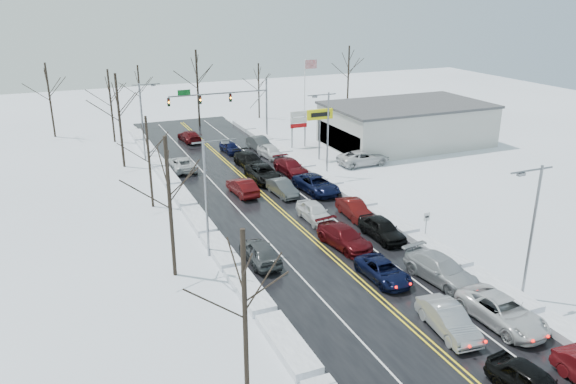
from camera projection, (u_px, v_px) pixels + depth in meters
name	position (u px, v px, depth m)	size (l,w,h in m)	color
ground	(291.00, 220.00, 48.86)	(160.00, 160.00, 0.00)	white
road_surface	(283.00, 212.00, 50.59)	(14.00, 84.00, 0.01)	black
snow_bank_left	(200.00, 225.00, 47.78)	(1.64, 72.00, 0.55)	white
snow_bank_right	(356.00, 201.00, 53.39)	(1.64, 72.00, 0.55)	white
traffic_signal_mast	(230.00, 101.00, 72.53)	(13.28, 0.39, 8.00)	slate
tires_plus_sign	(320.00, 118.00, 64.91)	(3.20, 0.34, 6.00)	slate
used_vehicles_sign	(299.00, 122.00, 70.67)	(2.20, 0.22, 4.65)	slate
speed_limit_sign	(426.00, 221.00, 44.40)	(0.55, 0.09, 2.35)	slate
flagpole	(306.00, 89.00, 78.45)	(1.87, 1.20, 10.00)	silver
dealership_building	(406.00, 124.00, 72.40)	(20.40, 12.40, 5.30)	#B6B6B1
streetlight_se	(531.00, 223.00, 34.54)	(3.20, 0.25, 9.00)	slate
streetlight_ne	(326.00, 128.00, 58.79)	(3.20, 0.25, 9.00)	slate
streetlight_sw	(208.00, 189.00, 40.54)	(3.20, 0.25, 9.00)	slate
streetlight_nw	(143.00, 115.00, 64.80)	(3.20, 0.25, 9.00)	slate
tree_left_a	(244.00, 284.00, 25.35)	(3.60, 3.60, 9.00)	#2D231C
tree_left_b	(168.00, 180.00, 37.06)	(4.00, 4.00, 10.00)	#2D231C
tree_left_c	(148.00, 144.00, 49.91)	(3.40, 3.40, 8.50)	#2D231C
tree_left_d	(118.00, 102.00, 61.31)	(4.20, 4.20, 10.50)	#2D231C
tree_left_e	(110.00, 92.00, 72.09)	(3.80, 3.80, 9.50)	#2D231C
tree_far_a	(48.00, 86.00, 74.52)	(4.00, 4.00, 10.00)	#2D231C
tree_far_b	(139.00, 84.00, 80.05)	(3.60, 3.60, 9.00)	#2D231C
tree_far_c	(197.00, 73.00, 80.79)	(4.40, 4.40, 11.00)	#2D231C
tree_far_d	(259.00, 80.00, 86.37)	(3.40, 3.40, 8.50)	#2D231C
tree_far_e	(349.00, 65.00, 92.24)	(4.20, 4.20, 10.50)	#2D231C
queued_car_1	(447.00, 332.00, 32.81)	(1.70, 4.87, 1.61)	#93959A
queued_car_2	(383.00, 279.00, 38.77)	(2.23, 4.83, 1.34)	black
queued_car_3	(344.00, 247.00, 43.76)	(2.24, 5.51, 1.60)	#46090D
queued_car_4	(315.00, 220.00, 48.76)	(1.90, 4.72, 1.61)	white
queued_car_5	(282.00, 195.00, 54.81)	(1.59, 4.57, 1.51)	#3E4143
queued_car_6	(264.00, 181.00, 59.01)	(2.74, 5.93, 1.65)	black
queued_car_7	(250.00, 167.00, 63.56)	(2.26, 5.56, 1.61)	black
queued_car_8	(230.00, 153.00, 69.26)	(1.67, 4.14, 1.41)	black
queued_car_10	(501.00, 323.00, 33.64)	(2.70, 5.87, 1.63)	silver
queued_car_11	(440.00, 280.00, 38.61)	(2.41, 5.93, 1.72)	#96999D
queued_car_12	(382.00, 238.00, 45.25)	(2.00, 4.97, 1.69)	black
queued_car_13	(354.00, 217.00, 49.47)	(1.61, 4.62, 1.52)	#4D0B0A
queued_car_14	(316.00, 192.00, 55.67)	(2.71, 5.88, 1.63)	black
queued_car_15	(291.00, 174.00, 61.30)	(2.19, 5.39, 1.57)	#4D0A10
queued_car_16	(271.00, 158.00, 67.21)	(1.85, 4.60, 1.57)	white
queued_car_17	(260.00, 150.00, 70.40)	(1.76, 5.05, 1.67)	#3D4042
oncoming_car_0	(243.00, 194.00, 54.99)	(1.70, 4.87, 1.60)	#4A090B
oncoming_car_1	(182.00, 170.00, 62.54)	(2.49, 5.41, 1.50)	silver
oncoming_car_2	(190.00, 141.00, 74.47)	(2.07, 5.10, 1.48)	#4B0A0D
oncoming_car_3	(260.00, 262.00, 41.26)	(1.99, 4.96, 1.69)	#404345
parked_car_0	(363.00, 165.00, 64.44)	(2.76, 5.98, 1.66)	silver
parked_car_1	(373.00, 156.00, 67.75)	(2.12, 5.22, 1.51)	#424548
parked_car_2	(333.00, 145.00, 72.83)	(1.63, 4.04, 1.38)	black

